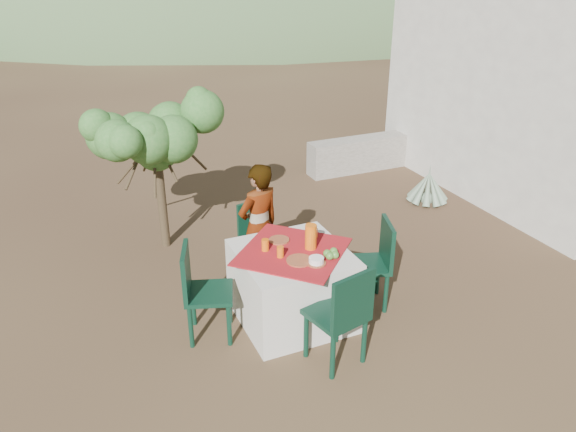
% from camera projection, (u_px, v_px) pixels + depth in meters
% --- Properties ---
extents(ground, '(160.00, 160.00, 0.00)m').
position_uv_depth(ground, '(250.00, 328.00, 5.48)').
color(ground, '#382319').
rests_on(ground, ground).
extents(table, '(1.30, 1.30, 0.76)m').
position_uv_depth(table, '(292.00, 285.00, 5.48)').
color(table, beige).
rests_on(table, ground).
extents(chair_far, '(0.46, 0.46, 0.84)m').
position_uv_depth(chair_far, '(258.00, 235.00, 6.27)').
color(chair_far, black).
rests_on(chair_far, ground).
extents(chair_near, '(0.54, 0.54, 0.97)m').
position_uv_depth(chair_near, '(343.00, 313.00, 4.78)').
color(chair_near, black).
rests_on(chair_near, ground).
extents(chair_left, '(0.55, 0.55, 0.94)m').
position_uv_depth(chair_left, '(200.00, 288.00, 5.17)').
color(chair_left, black).
rests_on(chair_left, ground).
extents(chair_right, '(0.54, 0.54, 0.93)m').
position_uv_depth(chair_right, '(375.00, 260.00, 5.66)').
color(chair_right, black).
rests_on(chair_right, ground).
extents(person, '(0.59, 0.48, 1.40)m').
position_uv_depth(person, '(259.00, 227.00, 5.92)').
color(person, '#8C6651').
rests_on(person, ground).
extents(shrub_tree, '(1.43, 1.40, 1.68)m').
position_uv_depth(shrub_tree, '(159.00, 142.00, 6.53)').
color(shrub_tree, '#443522').
rests_on(shrub_tree, ground).
extents(agave, '(0.60, 0.61, 0.64)m').
position_uv_depth(agave, '(428.00, 188.00, 8.17)').
color(agave, gray).
rests_on(agave, ground).
extents(guesthouse, '(3.20, 4.20, 3.00)m').
position_uv_depth(guesthouse, '(558.00, 87.00, 8.37)').
color(guesthouse, silver).
rests_on(guesthouse, ground).
extents(stone_wall, '(2.60, 0.35, 0.55)m').
position_uv_depth(stone_wall, '(380.00, 151.00, 9.49)').
color(stone_wall, gray).
rests_on(stone_wall, ground).
extents(hill_near_right, '(48.00, 48.00, 20.00)m').
position_uv_depth(hill_near_right, '(234.00, 3.00, 39.65)').
color(hill_near_right, '#3D542F').
rests_on(hill_near_right, ground).
extents(plate_far, '(0.20, 0.20, 0.01)m').
position_uv_depth(plate_far, '(279.00, 240.00, 5.50)').
color(plate_far, brown).
rests_on(plate_far, table).
extents(plate_near, '(0.25, 0.25, 0.01)m').
position_uv_depth(plate_near, '(300.00, 260.00, 5.14)').
color(plate_near, brown).
rests_on(plate_near, table).
extents(glass_far, '(0.07, 0.07, 0.11)m').
position_uv_depth(glass_far, '(265.00, 245.00, 5.30)').
color(glass_far, orange).
rests_on(glass_far, table).
extents(glass_near, '(0.07, 0.07, 0.11)m').
position_uv_depth(glass_near, '(280.00, 252.00, 5.19)').
color(glass_near, orange).
rests_on(glass_near, table).
extents(juice_pitcher, '(0.11, 0.11, 0.25)m').
position_uv_depth(juice_pitcher, '(311.00, 237.00, 5.31)').
color(juice_pitcher, orange).
rests_on(juice_pitcher, table).
extents(bowl_plate, '(0.18, 0.18, 0.01)m').
position_uv_depth(bowl_plate, '(316.00, 263.00, 5.10)').
color(bowl_plate, brown).
rests_on(bowl_plate, table).
extents(white_bowl, '(0.14, 0.14, 0.05)m').
position_uv_depth(white_bowl, '(316.00, 260.00, 5.08)').
color(white_bowl, white).
rests_on(white_bowl, bowl_plate).
extents(jar_left, '(0.05, 0.05, 0.08)m').
position_uv_depth(jar_left, '(309.00, 235.00, 5.53)').
color(jar_left, orange).
rests_on(jar_left, table).
extents(jar_right, '(0.06, 0.06, 0.09)m').
position_uv_depth(jar_right, '(315.00, 233.00, 5.56)').
color(jar_right, orange).
rests_on(jar_right, table).
extents(napkin_holder, '(0.08, 0.06, 0.09)m').
position_uv_depth(napkin_holder, '(312.00, 239.00, 5.43)').
color(napkin_holder, white).
rests_on(napkin_holder, table).
extents(fruit_cluster, '(0.15, 0.14, 0.07)m').
position_uv_depth(fruit_cluster, '(331.00, 254.00, 5.19)').
color(fruit_cluster, '#4C8430').
rests_on(fruit_cluster, table).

